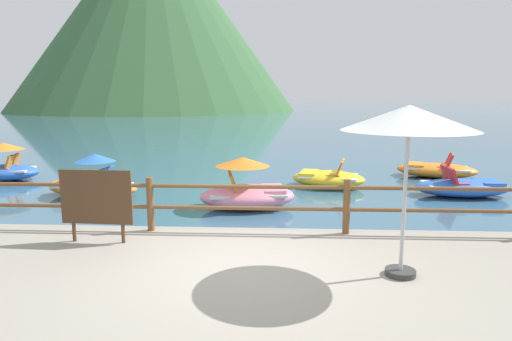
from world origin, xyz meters
TOP-DOWN VIEW (x-y plane):
  - ground_plane at (0.00, 40.00)m, footprint 200.00×200.00m
  - dock_railing at (-0.00, 1.55)m, footprint 23.92×0.12m
  - sign_board at (-2.37, 0.89)m, footprint 1.18×0.10m
  - beach_umbrella at (2.16, -0.23)m, footprint 1.70×1.70m
  - pedal_boat_0 at (-4.59, 5.87)m, footprint 2.71×1.49m
  - pedal_boat_1 at (-0.24, 4.78)m, footprint 2.52×1.72m
  - pedal_boat_2 at (2.03, 7.47)m, footprint 2.42×1.80m
  - pedal_boat_3 at (-8.43, 7.90)m, footprint 2.48×1.72m
  - pedal_boat_4 at (5.59, 6.37)m, footprint 2.58×1.30m
  - pedal_boat_5 at (5.85, 9.25)m, footprint 2.84×1.99m
  - cliff_headland at (-19.62, 73.59)m, footprint 48.32×48.32m

SIDE VIEW (x-z plane):
  - ground_plane at x=0.00m, z-range 0.00..0.00m
  - pedal_boat_4 at x=5.59m, z-range -0.16..0.67m
  - pedal_boat_5 at x=5.85m, z-range -0.16..0.67m
  - pedal_boat_2 at x=2.03m, z-range -0.16..0.68m
  - pedal_boat_0 at x=-4.59m, z-range -0.23..0.95m
  - pedal_boat_3 at x=-8.43m, z-range -0.20..1.03m
  - pedal_boat_1 at x=-0.24m, z-range -0.20..1.07m
  - dock_railing at x=0.00m, z-range 0.50..1.45m
  - sign_board at x=-2.37m, z-range 0.53..1.72m
  - beach_umbrella at x=2.16m, z-range 1.33..3.57m
  - cliff_headland at x=-19.62m, z-range -1.03..32.56m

